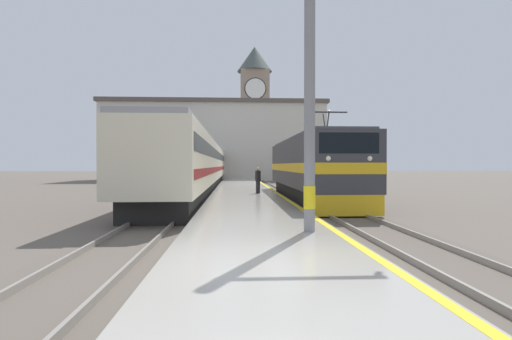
{
  "coord_description": "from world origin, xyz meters",
  "views": [
    {
      "loc": [
        -0.72,
        -7.33,
        2.04
      ],
      "look_at": [
        0.78,
        19.98,
        1.7
      ],
      "focal_mm": 28.0,
      "sensor_mm": 36.0,
      "label": 1
    }
  ],
  "objects_px": {
    "catenary_mast": "(313,91)",
    "clock_tower": "(255,107)",
    "passenger_train": "(203,165)",
    "person_on_platform": "(258,180)",
    "locomotive_train": "(311,168)"
  },
  "relations": [
    {
      "from": "locomotive_train",
      "to": "person_on_platform",
      "type": "xyz_separation_m",
      "value": [
        -2.88,
        2.1,
        -0.72
      ]
    },
    {
      "from": "passenger_train",
      "to": "clock_tower",
      "type": "distance_m",
      "value": 35.37
    },
    {
      "from": "person_on_platform",
      "to": "clock_tower",
      "type": "bearing_deg",
      "value": 87.32
    },
    {
      "from": "person_on_platform",
      "to": "passenger_train",
      "type": "bearing_deg",
      "value": 112.14
    },
    {
      "from": "passenger_train",
      "to": "locomotive_train",
      "type": "bearing_deg",
      "value": -60.35
    },
    {
      "from": "person_on_platform",
      "to": "locomotive_train",
      "type": "bearing_deg",
      "value": -36.15
    },
    {
      "from": "clock_tower",
      "to": "catenary_mast",
      "type": "bearing_deg",
      "value": -91.45
    },
    {
      "from": "catenary_mast",
      "to": "clock_tower",
      "type": "xyz_separation_m",
      "value": [
        1.46,
        57.94,
        8.06
      ]
    },
    {
      "from": "locomotive_train",
      "to": "person_on_platform",
      "type": "relative_size",
      "value": 9.62
    },
    {
      "from": "locomotive_train",
      "to": "catenary_mast",
      "type": "height_order",
      "value": "catenary_mast"
    },
    {
      "from": "person_on_platform",
      "to": "clock_tower",
      "type": "height_order",
      "value": "clock_tower"
    },
    {
      "from": "catenary_mast",
      "to": "clock_tower",
      "type": "height_order",
      "value": "clock_tower"
    },
    {
      "from": "catenary_mast",
      "to": "clock_tower",
      "type": "bearing_deg",
      "value": 88.55
    },
    {
      "from": "passenger_train",
      "to": "clock_tower",
      "type": "bearing_deg",
      "value": 79.38
    },
    {
      "from": "person_on_platform",
      "to": "clock_tower",
      "type": "distance_m",
      "value": 45.1
    }
  ]
}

